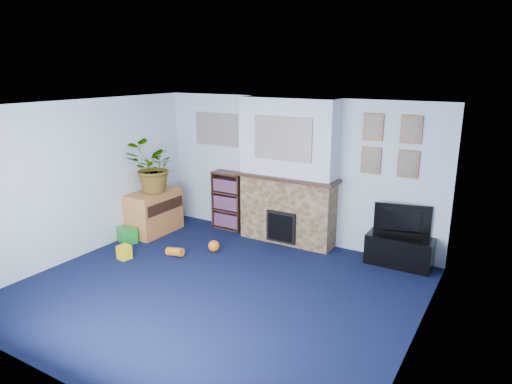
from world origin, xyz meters
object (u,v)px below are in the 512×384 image
Objects in this scene: tv_stand at (399,251)px; sideboard at (154,213)px; television at (402,221)px; bookshelf at (229,202)px.

tv_stand is 0.99× the size of sideboard.
television is 3.10m from bookshelf.
tv_stand is at bearing 10.88° from sideboard.
tv_stand is at bearing 76.94° from television.
television is 4.21m from sideboard.
tv_stand is 1.17× the size of television.
television is 0.84× the size of sideboard.
sideboard is (-4.11, -0.79, 0.12)m from tv_stand.
bookshelf reaches higher than television.
bookshelf is at bearing 40.33° from sideboard.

